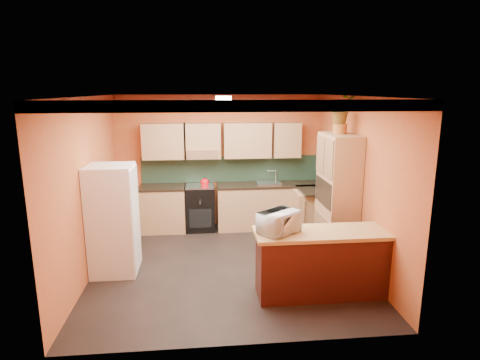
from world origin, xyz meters
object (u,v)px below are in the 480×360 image
object	(u,v)px
stove	(200,208)
microwave	(279,222)
breakfast_bar	(323,265)
pantry	(337,197)
base_cabinets_back	(231,207)
fridge	(113,220)

from	to	relation	value
stove	microwave	distance (m)	3.11
microwave	breakfast_bar	bearing A→B (deg)	-37.84
pantry	breakfast_bar	bearing A→B (deg)	-115.78
base_cabinets_back	breakfast_bar	size ratio (longest dim) A/B	2.03
pantry	breakfast_bar	size ratio (longest dim) A/B	1.17
base_cabinets_back	microwave	xyz separation A→B (m)	(0.42, -2.86, 0.64)
pantry	breakfast_bar	xyz separation A→B (m)	(-0.60, -1.23, -0.61)
fridge	microwave	distance (m)	2.60
fridge	pantry	xyz separation A→B (m)	(3.60, 0.21, 0.20)
fridge	microwave	size ratio (longest dim) A/B	3.21
stove	breakfast_bar	size ratio (longest dim) A/B	0.51
pantry	microwave	xyz separation A→B (m)	(-1.22, -1.23, 0.03)
pantry	fridge	bearing A→B (deg)	-176.58
stove	fridge	world-z (taller)	fridge
base_cabinets_back	stove	size ratio (longest dim) A/B	4.01
base_cabinets_back	microwave	bearing A→B (deg)	-81.58
fridge	base_cabinets_back	bearing A→B (deg)	43.40
base_cabinets_back	fridge	xyz separation A→B (m)	(-1.95, -1.85, 0.41)
base_cabinets_back	breakfast_bar	world-z (taller)	same
fridge	pantry	distance (m)	3.61
base_cabinets_back	breakfast_bar	bearing A→B (deg)	-69.84
base_cabinets_back	pantry	world-z (taller)	pantry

